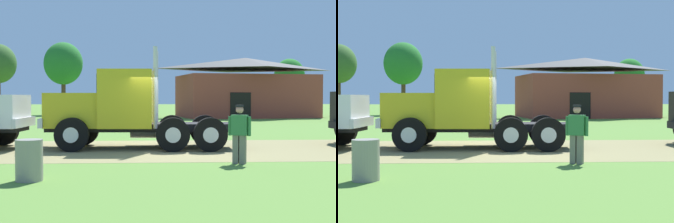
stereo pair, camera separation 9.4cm
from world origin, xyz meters
TOP-DOWN VIEW (x-y plane):
  - ground_plane at (0.00, 0.00)m, footprint 200.00×200.00m
  - dirt_track at (0.00, 0.00)m, footprint 120.00×6.61m
  - truck_foreground_white at (-1.65, 0.52)m, footprint 6.87×2.86m
  - visitor_standing_near at (1.82, -3.59)m, footprint 0.58×0.42m
  - steel_barrel at (-3.32, -5.93)m, footprint 0.59×0.59m
  - shed_building at (8.46, 25.77)m, footprint 13.04×8.88m
  - tree_right at (-9.02, 32.44)m, footprint 3.96×3.96m
  - tree_far_right at (15.23, 34.36)m, footprint 3.29×3.29m

SIDE VIEW (x-z plane):
  - ground_plane at x=0.00m, z-range 0.00..0.00m
  - dirt_track at x=0.00m, z-range 0.00..0.01m
  - steel_barrel at x=-3.32m, z-range 0.00..0.91m
  - visitor_standing_near at x=1.82m, z-range 0.07..1.68m
  - truck_foreground_white at x=-1.65m, z-range -0.43..3.12m
  - shed_building at x=8.46m, z-range -0.10..5.27m
  - tree_far_right at x=15.23m, z-range 1.16..7.18m
  - tree_right at x=-9.02m, z-range 1.51..8.96m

